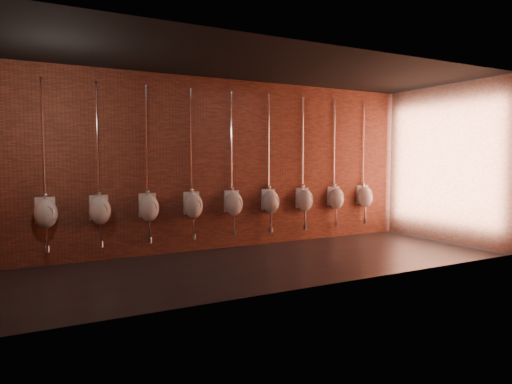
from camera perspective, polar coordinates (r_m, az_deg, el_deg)
ground at (r=7.52m, az=0.83°, el=-8.93°), size 8.50×8.50×0.00m
room_shell at (r=7.33m, az=0.85°, el=6.57°), size 8.54×3.04×3.22m
urinal_0 at (r=7.84m, az=-24.80°, el=-2.32°), size 0.38×0.33×2.71m
urinal_1 at (r=7.93m, az=-18.93°, el=-2.09°), size 0.38×0.33×2.71m
urinal_2 at (r=8.10m, az=-13.25°, el=-1.85°), size 0.38×0.33×2.71m
urinal_3 at (r=8.34m, az=-7.86°, el=-1.60°), size 0.38×0.33×2.71m
urinal_4 at (r=8.65m, az=-2.82°, el=-1.36°), size 0.38×0.33×2.71m
urinal_5 at (r=9.03m, az=1.84°, el=-1.12°), size 0.38×0.33×2.71m
urinal_6 at (r=9.46m, az=6.10°, el=-0.90°), size 0.38×0.33×2.71m
urinal_7 at (r=9.94m, az=9.97°, el=-0.69°), size 0.38×0.33×2.71m
urinal_8 at (r=10.46m, az=13.47°, el=-0.51°), size 0.38×0.33×2.71m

